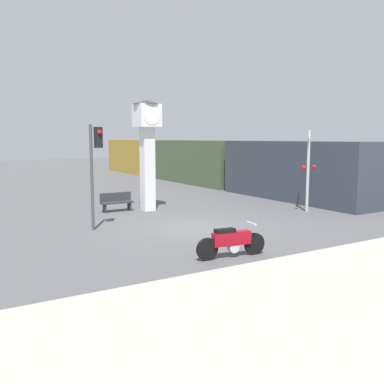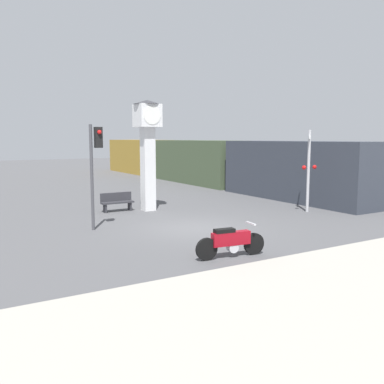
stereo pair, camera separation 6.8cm
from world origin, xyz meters
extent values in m
plane|color=#4C4C4F|center=(0.00, 0.00, 0.00)|extent=(120.00, 120.00, 0.00)
cube|color=#9E998E|center=(0.00, -8.20, 0.05)|extent=(36.00, 6.00, 0.10)
cylinder|color=black|center=(-0.39, -4.30, 0.34)|extent=(0.68, 0.19, 0.67)
cylinder|color=black|center=(-2.00, -4.10, 0.34)|extent=(0.68, 0.19, 0.67)
cube|color=maroon|center=(-1.20, -4.20, 0.58)|extent=(1.26, 0.40, 0.40)
cube|color=black|center=(-1.42, -4.18, 0.84)|extent=(0.66, 0.34, 0.11)
cylinder|color=silver|center=(-1.14, -4.21, 0.30)|extent=(0.34, 0.26, 0.31)
cube|color=silver|center=(-0.51, -4.29, 0.99)|extent=(0.13, 0.50, 0.04)
cube|color=white|center=(0.28, 4.80, 2.05)|extent=(0.58, 0.58, 4.11)
cube|color=white|center=(0.28, 4.80, 4.66)|extent=(1.10, 1.10, 1.10)
cylinder|color=white|center=(0.28, 4.24, 4.66)|extent=(0.88, 0.02, 0.88)
cone|color=#333338|center=(0.28, 4.80, 5.31)|extent=(1.32, 1.32, 0.20)
cube|color=#333842|center=(9.40, 3.80, 1.70)|extent=(2.80, 10.56, 3.40)
cube|color=#425138|center=(9.40, 14.96, 1.70)|extent=(2.80, 10.56, 3.40)
cube|color=olive|center=(9.40, 26.12, 1.70)|extent=(2.80, 10.56, 3.40)
cylinder|color=#47474C|center=(-3.53, 1.71, 2.05)|extent=(0.12, 0.12, 4.10)
cube|color=black|center=(-3.23, 1.71, 3.60)|extent=(0.28, 0.24, 0.80)
sphere|color=red|center=(-3.23, 1.56, 3.80)|extent=(0.16, 0.16, 0.16)
cylinder|color=#B7B7BC|center=(6.78, 0.44, 1.98)|extent=(0.14, 0.14, 3.96)
cube|color=white|center=(6.78, 0.44, 3.61)|extent=(0.82, 0.82, 0.14)
sphere|color=red|center=(6.43, 0.39, 2.18)|extent=(0.20, 0.20, 0.20)
sphere|color=red|center=(7.13, 0.39, 2.18)|extent=(0.20, 0.20, 0.20)
cube|color=#2D2D33|center=(-1.17, 5.24, 0.45)|extent=(1.60, 0.44, 0.08)
cube|color=#2D2D33|center=(-1.17, 5.43, 0.70)|extent=(1.60, 0.06, 0.44)
cube|color=#2D2D33|center=(-1.81, 5.24, 0.21)|extent=(0.08, 0.35, 0.41)
cube|color=#2D2D33|center=(-0.53, 5.24, 0.21)|extent=(0.08, 0.35, 0.41)
camera|label=1|loc=(-8.69, -14.34, 3.57)|focal=40.00mm
camera|label=2|loc=(-8.63, -14.38, 3.57)|focal=40.00mm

